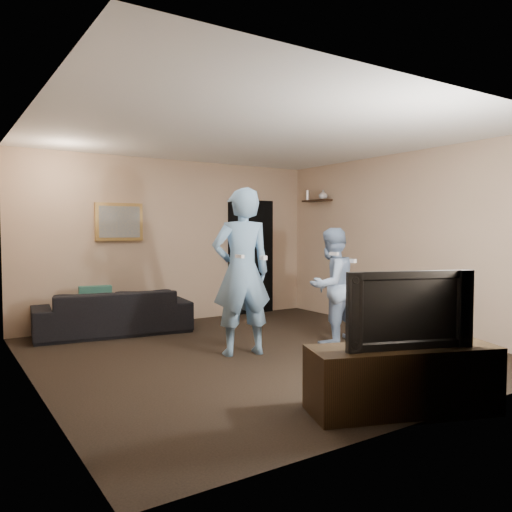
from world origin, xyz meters
TOP-DOWN VIEW (x-y plane):
  - ground at (0.00, 0.00)m, footprint 5.00×5.00m
  - ceiling at (0.00, 0.00)m, footprint 5.00×5.00m
  - wall_back at (0.00, 2.50)m, footprint 5.00×0.04m
  - wall_front at (0.00, -2.50)m, footprint 5.00×0.04m
  - wall_left at (-2.50, 0.00)m, footprint 0.04×5.00m
  - wall_right at (2.50, 0.00)m, footprint 0.04×5.00m
  - sofa at (-1.14, 2.05)m, footprint 2.23×1.11m
  - throw_pillow at (-1.38, 2.05)m, footprint 0.46×0.21m
  - painting_frame at (-0.90, 2.48)m, footprint 0.72×0.05m
  - painting_canvas at (-0.90, 2.45)m, footprint 0.62×0.01m
  - doorway at (1.45, 2.47)m, footprint 0.90×0.06m
  - light_switch at (0.85, 2.48)m, footprint 0.08×0.02m
  - wall_shelf at (2.39, 1.80)m, footprint 0.20×0.60m
  - shelf_vase at (2.39, 1.63)m, footprint 0.16×0.16m
  - shelf_figurine at (2.39, 2.06)m, footprint 0.06×0.06m
  - tv_console at (-0.06, -2.24)m, footprint 1.64×1.01m
  - television at (-0.06, -2.24)m, footprint 1.07×0.51m
  - wii_player_left at (-0.21, 0.05)m, footprint 0.80×0.61m
  - wii_player_right at (1.08, -0.08)m, footprint 0.80×0.67m

SIDE VIEW (x-z plane):
  - ground at x=0.00m, z-range 0.00..0.00m
  - tv_console at x=-0.06m, z-range -0.03..0.53m
  - sofa at x=-1.14m, z-range 0.00..0.62m
  - throw_pillow at x=-1.38m, z-range 0.26..0.70m
  - wii_player_right at x=1.08m, z-range 0.00..1.51m
  - television at x=-0.06m, z-range 0.53..1.15m
  - wii_player_left at x=-0.21m, z-range 0.00..1.97m
  - doorway at x=1.45m, z-range 0.00..2.00m
  - wall_back at x=0.00m, z-range 0.00..2.60m
  - wall_front at x=0.00m, z-range 0.00..2.60m
  - wall_left at x=-2.50m, z-range 0.00..2.60m
  - wall_right at x=2.50m, z-range 0.00..2.60m
  - light_switch at x=0.85m, z-range 1.24..1.36m
  - painting_frame at x=-0.90m, z-range 1.32..1.89m
  - painting_canvas at x=-0.90m, z-range 1.37..1.83m
  - wall_shelf at x=2.39m, z-range 1.98..2.00m
  - shelf_vase at x=2.39m, z-range 2.00..2.17m
  - shelf_figurine at x=2.39m, z-range 2.00..2.18m
  - ceiling at x=0.00m, z-range 2.58..2.62m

